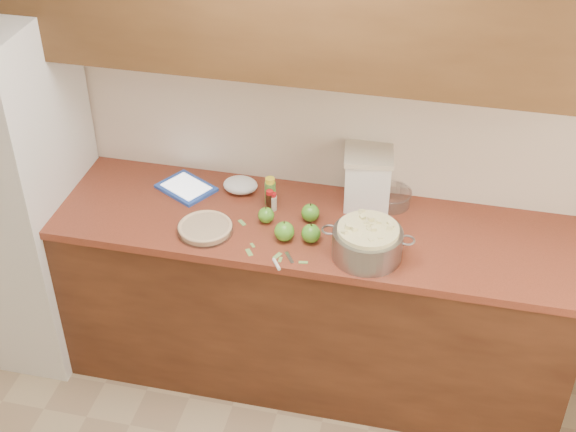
% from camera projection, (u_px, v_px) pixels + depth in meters
% --- Properties ---
extents(room_shell, '(3.60, 3.60, 3.60)m').
position_uv_depth(room_shell, '(180.00, 412.00, 2.26)').
color(room_shell, tan).
rests_on(room_shell, ground).
extents(counter_run, '(2.64, 0.68, 0.92)m').
position_uv_depth(counter_run, '(293.00, 296.00, 3.92)').
color(counter_run, '#5B2F19').
rests_on(counter_run, ground).
extents(fridge, '(0.70, 0.70, 1.80)m').
position_uv_depth(fridge, '(3.00, 189.00, 3.89)').
color(fridge, silver).
rests_on(fridge, ground).
extents(pie, '(0.25, 0.25, 0.04)m').
position_uv_depth(pie, '(205.00, 228.00, 3.57)').
color(pie, silver).
rests_on(pie, counter_run).
extents(colander, '(0.40, 0.30, 0.15)m').
position_uv_depth(colander, '(367.00, 242.00, 3.40)').
color(colander, gray).
rests_on(colander, counter_run).
extents(flour_canister, '(0.25, 0.25, 0.27)m').
position_uv_depth(flour_canister, '(367.00, 177.00, 3.69)').
color(flour_canister, white).
rests_on(flour_canister, counter_run).
extents(tablet, '(0.31, 0.29, 0.02)m').
position_uv_depth(tablet, '(186.00, 188.00, 3.85)').
color(tablet, blue).
rests_on(tablet, counter_run).
extents(paring_knife, '(0.10, 0.14, 0.01)m').
position_uv_depth(paring_knife, '(279.00, 263.00, 3.39)').
color(paring_knife, gray).
rests_on(paring_knife, counter_run).
extents(lemon_bottle, '(0.05, 0.05, 0.14)m').
position_uv_depth(lemon_bottle, '(270.00, 191.00, 3.73)').
color(lemon_bottle, '#4C8C38').
rests_on(lemon_bottle, counter_run).
extents(cinnamon_shaker, '(0.04, 0.04, 0.09)m').
position_uv_depth(cinnamon_shaker, '(273.00, 202.00, 3.70)').
color(cinnamon_shaker, beige).
rests_on(cinnamon_shaker, counter_run).
extents(vanilla_bottle, '(0.04, 0.04, 0.10)m').
position_uv_depth(vanilla_bottle, '(270.00, 201.00, 3.69)').
color(vanilla_bottle, black).
rests_on(vanilla_bottle, counter_run).
extents(mixing_bowl, '(0.20, 0.20, 0.07)m').
position_uv_depth(mixing_bowl, '(390.00, 197.00, 3.74)').
color(mixing_bowl, silver).
rests_on(mixing_bowl, counter_run).
extents(paper_towel, '(0.18, 0.15, 0.07)m').
position_uv_depth(paper_towel, '(240.00, 185.00, 3.83)').
color(paper_towel, white).
rests_on(paper_towel, counter_run).
extents(apple_left, '(0.07, 0.07, 0.09)m').
position_uv_depth(apple_left, '(266.00, 215.00, 3.62)').
color(apple_left, '#50A327').
rests_on(apple_left, counter_run).
extents(apple_center, '(0.08, 0.08, 0.10)m').
position_uv_depth(apple_center, '(310.00, 213.00, 3.63)').
color(apple_center, '#50A327').
rests_on(apple_center, counter_run).
extents(apple_front, '(0.09, 0.09, 0.10)m').
position_uv_depth(apple_front, '(284.00, 231.00, 3.51)').
color(apple_front, '#50A327').
rests_on(apple_front, counter_run).
extents(apple_extra, '(0.09, 0.09, 0.10)m').
position_uv_depth(apple_extra, '(311.00, 233.00, 3.50)').
color(apple_extra, '#50A327').
rests_on(apple_extra, counter_run).
extents(peel_a, '(0.05, 0.05, 0.00)m').
position_uv_depth(peel_a, '(242.00, 223.00, 3.64)').
color(peel_a, '#7BAD54').
rests_on(peel_a, counter_run).
extents(peel_b, '(0.04, 0.02, 0.00)m').
position_uv_depth(peel_b, '(303.00, 262.00, 3.41)').
color(peel_b, '#7BAD54').
rests_on(peel_b, counter_run).
extents(peel_c, '(0.03, 0.03, 0.00)m').
position_uv_depth(peel_c, '(253.00, 245.00, 3.50)').
color(peel_c, '#7BAD54').
rests_on(peel_c, counter_run).
extents(peel_d, '(0.01, 0.03, 0.00)m').
position_uv_depth(peel_d, '(280.00, 260.00, 3.42)').
color(peel_d, '#7BAD54').
rests_on(peel_d, counter_run).
extents(peel_e, '(0.04, 0.05, 0.00)m').
position_uv_depth(peel_e, '(249.00, 252.00, 3.46)').
color(peel_e, '#7BAD54').
rests_on(peel_e, counter_run).
extents(peel_f, '(0.04, 0.05, 0.00)m').
position_uv_depth(peel_f, '(277.00, 256.00, 3.44)').
color(peel_f, '#7BAD54').
rests_on(peel_f, counter_run).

